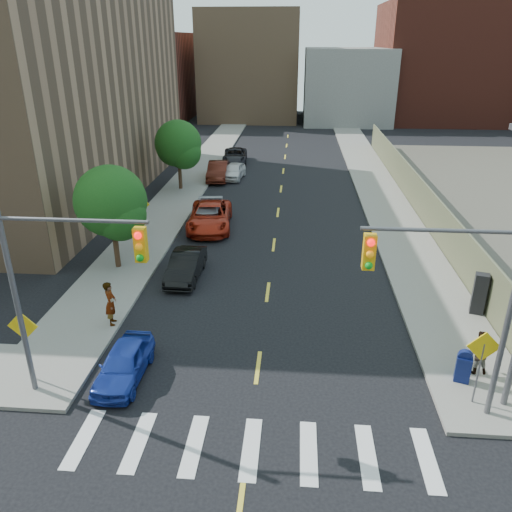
% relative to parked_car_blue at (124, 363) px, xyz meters
% --- Properties ---
extents(sidewalk_nw, '(3.50, 73.00, 0.15)m').
position_rel_parked_car_blue_xyz_m(sidewalk_nw, '(-3.07, 34.50, -0.54)').
color(sidewalk_nw, gray).
rests_on(sidewalk_nw, ground).
extents(sidewalk_ne, '(3.50, 73.00, 0.15)m').
position_rel_parked_car_blue_xyz_m(sidewalk_ne, '(12.43, 34.50, -0.54)').
color(sidewalk_ne, gray).
rests_on(sidewalk_ne, ground).
extents(fence_north, '(0.12, 44.00, 2.50)m').
position_rel_parked_car_blue_xyz_m(fence_north, '(14.28, 21.00, 0.64)').
color(fence_north, '#5D5E42').
rests_on(fence_north, ground).
extents(bg_bldg_west, '(14.00, 18.00, 12.00)m').
position_rel_parked_car_blue_xyz_m(bg_bldg_west, '(-17.32, 63.00, 5.39)').
color(bg_bldg_west, '#592319').
rests_on(bg_bldg_west, ground).
extents(bg_bldg_midwest, '(14.00, 16.00, 15.00)m').
position_rel_parked_car_blue_xyz_m(bg_bldg_midwest, '(-1.32, 65.00, 6.89)').
color(bg_bldg_midwest, '#8C6B4C').
rests_on(bg_bldg_midwest, ground).
extents(bg_bldg_center, '(12.00, 16.00, 10.00)m').
position_rel_parked_car_blue_xyz_m(bg_bldg_center, '(12.68, 63.00, 4.39)').
color(bg_bldg_center, gray).
rests_on(bg_bldg_center, ground).
extents(bg_bldg_east, '(18.00, 18.00, 16.00)m').
position_rel_parked_car_blue_xyz_m(bg_bldg_east, '(26.68, 65.00, 7.39)').
color(bg_bldg_east, '#592319').
rests_on(bg_bldg_east, ground).
extents(signal_nw, '(4.59, 0.30, 7.00)m').
position_rel_parked_car_blue_xyz_m(signal_nw, '(-1.31, -1.00, 3.91)').
color(signal_nw, '#59595E').
rests_on(signal_nw, ground).
extents(signal_ne, '(4.59, 0.30, 7.00)m').
position_rel_parked_car_blue_xyz_m(signal_ne, '(10.66, -1.00, 3.91)').
color(signal_ne, '#59595E').
rests_on(signal_ne, ground).
extents(warn_sign_nw, '(1.06, 0.06, 2.83)m').
position_rel_parked_car_blue_xyz_m(warn_sign_nw, '(-3.12, -0.50, 1.38)').
color(warn_sign_nw, '#59595E').
rests_on(warn_sign_nw, ground).
extents(warn_sign_ne, '(1.06, 0.06, 2.83)m').
position_rel_parked_car_blue_xyz_m(warn_sign_ne, '(11.88, -0.50, 1.38)').
color(warn_sign_ne, '#59595E').
rests_on(warn_sign_ne, ground).
extents(warn_sign_midwest, '(1.06, 0.06, 2.83)m').
position_rel_parked_car_blue_xyz_m(warn_sign_midwest, '(-3.12, 13.00, 1.38)').
color(warn_sign_midwest, '#59595E').
rests_on(warn_sign_midwest, ground).
extents(tree_west_near, '(3.66, 3.64, 5.52)m').
position_rel_parked_car_blue_xyz_m(tree_west_near, '(-3.33, 9.05, 2.86)').
color(tree_west_near, '#332114').
rests_on(tree_west_near, ground).
extents(tree_west_far, '(3.66, 3.64, 5.52)m').
position_rel_parked_car_blue_xyz_m(tree_west_far, '(-3.33, 24.05, 2.86)').
color(tree_west_far, '#332114').
rests_on(tree_west_far, ground).
extents(parked_car_blue, '(1.50, 3.62, 1.23)m').
position_rel_parked_car_blue_xyz_m(parked_car_blue, '(0.00, 0.00, 0.00)').
color(parked_car_blue, '#1C359C').
rests_on(parked_car_blue, ground).
extents(parked_car_black, '(1.47, 4.07, 1.34)m').
position_rel_parked_car_blue_xyz_m(parked_car_black, '(0.48, 8.22, 0.05)').
color(parked_car_black, black).
rests_on(parked_car_black, ground).
extents(parked_car_red, '(3.10, 5.88, 1.58)m').
position_rel_parked_car_blue_xyz_m(parked_car_red, '(0.48, 15.51, 0.17)').
color(parked_car_red, '#A42310').
rests_on(parked_car_red, ground).
extents(parked_car_silver, '(2.30, 4.90, 1.38)m').
position_rel_parked_car_blue_xyz_m(parked_car_silver, '(0.29, 15.81, 0.08)').
color(parked_car_silver, '#B7B9C0').
rests_on(parked_car_silver, ground).
extents(parked_car_white, '(1.95, 4.06, 1.34)m').
position_rel_parked_car_blue_xyz_m(parked_car_white, '(0.48, 27.94, 0.06)').
color(parked_car_white, silver).
rests_on(parked_car_white, ground).
extents(parked_car_maroon, '(1.88, 4.73, 1.53)m').
position_rel_parked_car_blue_xyz_m(parked_car_maroon, '(-0.82, 27.42, 0.15)').
color(parked_car_maroon, '#44160D').
rests_on(parked_car_maroon, ground).
extents(parked_car_grey, '(2.60, 5.03, 1.35)m').
position_rel_parked_car_blue_xyz_m(parked_car_grey, '(-0.16, 34.10, 0.06)').
color(parked_car_grey, black).
rests_on(parked_car_grey, ground).
extents(mailbox, '(0.59, 0.51, 1.23)m').
position_rel_parked_car_blue_xyz_m(mailbox, '(11.84, 0.63, 0.13)').
color(mailbox, '#0D184F').
rests_on(mailbox, sidewalk_ne).
extents(payphone, '(0.65, 0.58, 1.85)m').
position_rel_parked_car_blue_xyz_m(payphone, '(13.88, 5.54, 0.46)').
color(payphone, black).
rests_on(payphone, sidewalk_ne).
extents(pedestrian_west, '(0.60, 0.78, 1.92)m').
position_rel_parked_car_blue_xyz_m(pedestrian_west, '(-1.62, 3.36, 0.50)').
color(pedestrian_west, gray).
rests_on(pedestrian_west, sidewalk_nw).
extents(pedestrian_east, '(0.86, 0.69, 1.66)m').
position_rel_parked_car_blue_xyz_m(pedestrian_east, '(12.46, 1.18, 0.37)').
color(pedestrian_east, gray).
rests_on(pedestrian_east, sidewalk_ne).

